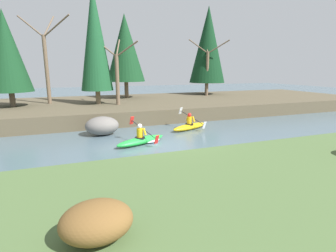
# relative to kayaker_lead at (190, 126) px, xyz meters

# --- Properties ---
(ground_plane) EXTENTS (90.00, 90.00, 0.00)m
(ground_plane) POSITION_rel_kayaker_lead_xyz_m (-2.65, -2.84, -0.22)
(ground_plane) COLOR #4C606B
(riverbank_near) EXTENTS (44.00, 6.76, 0.57)m
(riverbank_near) POSITION_rel_kayaker_lead_xyz_m (-2.65, -8.65, 0.06)
(riverbank_near) COLOR #4C6638
(riverbank_near) RESTS_ON ground
(riverbank_far) EXTENTS (44.00, 11.41, 0.95)m
(riverbank_far) POSITION_rel_kayaker_lead_xyz_m (-2.65, 7.52, 0.25)
(riverbank_far) COLOR brown
(riverbank_far) RESTS_ON ground
(conifer_tree_mid_left) EXTENTS (2.94, 2.94, 6.45)m
(conifer_tree_mid_left) POSITION_rel_kayaker_lead_xyz_m (-10.32, 7.04, 4.46)
(conifer_tree_mid_left) COLOR brown
(conifer_tree_mid_left) RESTS_ON riverbank_far
(conifer_tree_centre) EXTENTS (2.33, 2.33, 8.53)m
(conifer_tree_centre) POSITION_rel_kayaker_lead_xyz_m (-4.57, 6.57, 5.49)
(conifer_tree_centre) COLOR #7A664C
(conifer_tree_centre) RESTS_ON riverbank_far
(conifer_tree_mid_right) EXTENTS (3.40, 3.40, 7.29)m
(conifer_tree_mid_right) POSITION_rel_kayaker_lead_xyz_m (-1.67, 10.02, 5.11)
(conifer_tree_mid_right) COLOR brown
(conifer_tree_mid_right) RESTS_ON riverbank_far
(conifer_tree_right) EXTENTS (3.61, 3.61, 8.70)m
(conifer_tree_right) POSITION_rel_kayaker_lead_xyz_m (6.91, 10.63, 5.68)
(conifer_tree_right) COLOR #7A664C
(conifer_tree_right) RESTS_ON riverbank_far
(bare_tree_mid_upstream) EXTENTS (3.67, 3.63, 6.67)m
(bare_tree_mid_upstream) POSITION_rel_kayaker_lead_xyz_m (-8.00, 8.14, 3.87)
(bare_tree_mid_upstream) COLOR brown
(bare_tree_mid_upstream) RESTS_ON riverbank_far
(bare_tree_mid_downstream) EXTENTS (2.68, 2.65, 4.78)m
(bare_tree_mid_downstream) POSITION_rel_kayaker_lead_xyz_m (-3.21, 5.67, 2.98)
(bare_tree_mid_downstream) COLOR brown
(bare_tree_mid_downstream) RESTS_ON riverbank_far
(bare_tree_downstream) EXTENTS (3.12, 3.08, 5.61)m
(bare_tree_downstream) POSITION_rel_kayaker_lead_xyz_m (6.28, 9.46, 3.37)
(bare_tree_downstream) COLOR brown
(bare_tree_downstream) RESTS_ON riverbank_far
(shrub_clump_nearest) EXTENTS (1.28, 1.07, 0.69)m
(shrub_clump_nearest) POSITION_rel_kayaker_lead_xyz_m (-6.31, -9.48, 0.69)
(shrub_clump_nearest) COLOR brown
(shrub_clump_nearest) RESTS_ON riverbank_near
(kayaker_lead) EXTENTS (2.73, 1.98, 1.20)m
(kayaker_lead) POSITION_rel_kayaker_lead_xyz_m (0.00, 0.00, 0.00)
(kayaker_lead) COLOR yellow
(kayaker_lead) RESTS_ON ground
(kayaker_middle) EXTENTS (2.72, 1.98, 1.20)m
(kayaker_middle) POSITION_rel_kayaker_lead_xyz_m (-3.44, -1.97, -0.02)
(kayaker_middle) COLOR green
(kayaker_middle) RESTS_ON ground
(boulder_midstream) EXTENTS (1.79, 1.40, 1.01)m
(boulder_midstream) POSITION_rel_kayaker_lead_xyz_m (-5.05, 0.49, 0.28)
(boulder_midstream) COLOR slate
(boulder_midstream) RESTS_ON ground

